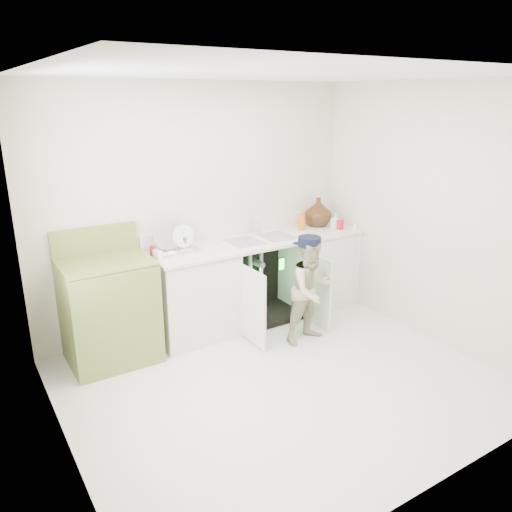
# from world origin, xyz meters

# --- Properties ---
(ground) EXTENTS (3.50, 3.50, 0.00)m
(ground) POSITION_xyz_m (0.00, 0.00, 0.00)
(ground) COLOR beige
(ground) RESTS_ON ground
(room_shell) EXTENTS (6.00, 5.50, 1.26)m
(room_shell) POSITION_xyz_m (0.00, 0.00, 1.25)
(room_shell) COLOR beige
(room_shell) RESTS_ON ground
(counter_run) EXTENTS (2.44, 1.02, 1.23)m
(counter_run) POSITION_xyz_m (0.58, 1.21, 0.48)
(counter_run) COLOR silver
(counter_run) RESTS_ON ground
(avocado_stove) EXTENTS (0.78, 0.65, 1.21)m
(avocado_stove) POSITION_xyz_m (-1.11, 1.18, 0.50)
(avocado_stove) COLOR olive
(avocado_stove) RESTS_ON ground
(repair_worker) EXTENTS (0.55, 0.59, 1.08)m
(repair_worker) POSITION_xyz_m (0.69, 0.50, 0.54)
(repair_worker) COLOR tan
(repair_worker) RESTS_ON ground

